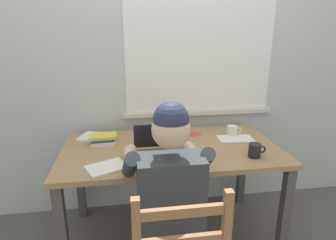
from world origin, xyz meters
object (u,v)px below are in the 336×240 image
at_px(laptop, 160,150).
at_px(coffee_mug_white, 232,131).
at_px(desk, 171,158).
at_px(seated_person, 168,194).
at_px(computer_mouse, 206,157).
at_px(coffee_mug_dark, 255,150).
at_px(coffee_mug_spare, 146,131).
at_px(book_stack_main, 103,139).
at_px(landscape_photo_print, 193,134).

height_order(laptop, coffee_mug_white, laptop).
bearing_deg(coffee_mug_white, desk, -164.07).
bearing_deg(desk, seated_person, -101.29).
bearing_deg(seated_person, computer_mouse, 41.07).
xyz_separation_m(coffee_mug_dark, coffee_mug_spare, (-0.68, 0.51, -0.00)).
bearing_deg(book_stack_main, desk, -16.34).
bearing_deg(computer_mouse, coffee_mug_white, 49.96).
distance_m(seated_person, coffee_mug_white, 0.89).
distance_m(coffee_mug_dark, book_stack_main, 1.08).
relative_size(coffee_mug_white, book_stack_main, 0.59).
distance_m(coffee_mug_spare, book_stack_main, 0.34).
bearing_deg(book_stack_main, coffee_mug_spare, 20.11).
bearing_deg(landscape_photo_print, desk, -152.37).
relative_size(desk, computer_mouse, 15.36).
height_order(book_stack_main, landscape_photo_print, book_stack_main).
height_order(laptop, coffee_mug_dark, laptop).
xyz_separation_m(desk, coffee_mug_spare, (-0.16, 0.26, 0.13)).
bearing_deg(seated_person, coffee_mug_white, 46.07).
xyz_separation_m(laptop, book_stack_main, (-0.38, 0.30, -0.01)).
bearing_deg(coffee_mug_white, landscape_photo_print, 163.37).
bearing_deg(laptop, coffee_mug_dark, -8.47).
bearing_deg(computer_mouse, coffee_mug_dark, -2.49).
distance_m(desk, laptop, 0.23).
bearing_deg(coffee_mug_dark, landscape_photo_print, 122.03).
relative_size(seated_person, computer_mouse, 12.27).
distance_m(coffee_mug_white, landscape_photo_print, 0.31).
xyz_separation_m(seated_person, coffee_mug_white, (0.61, 0.63, 0.12)).
xyz_separation_m(seated_person, computer_mouse, (0.29, 0.25, 0.09)).
bearing_deg(book_stack_main, coffee_mug_white, 0.28).
height_order(computer_mouse, coffee_mug_spare, coffee_mug_spare).
bearing_deg(seated_person, laptop, 90.35).
bearing_deg(desk, coffee_mug_white, 15.93).
xyz_separation_m(desk, coffee_mug_dark, (0.52, -0.25, 0.13)).
relative_size(desk, seated_person, 1.25).
height_order(desk, seated_person, seated_person).
bearing_deg(laptop, book_stack_main, 142.22).
height_order(laptop, computer_mouse, laptop).
bearing_deg(coffee_mug_dark, desk, 154.44).
xyz_separation_m(computer_mouse, book_stack_main, (-0.68, 0.38, 0.02)).
xyz_separation_m(coffee_mug_white, book_stack_main, (-1.00, -0.00, -0.01)).
height_order(seated_person, computer_mouse, seated_person).
height_order(desk, coffee_mug_dark, coffee_mug_dark).
distance_m(coffee_mug_dark, landscape_photo_print, 0.57).
bearing_deg(coffee_mug_dark, computer_mouse, 177.51).
relative_size(seated_person, book_stack_main, 6.11).
bearing_deg(coffee_mug_white, seated_person, -133.93).
bearing_deg(landscape_photo_print, coffee_mug_spare, 156.46).
distance_m(computer_mouse, coffee_mug_dark, 0.33).
height_order(coffee_mug_white, landscape_photo_print, coffee_mug_white).
height_order(computer_mouse, landscape_photo_print, computer_mouse).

